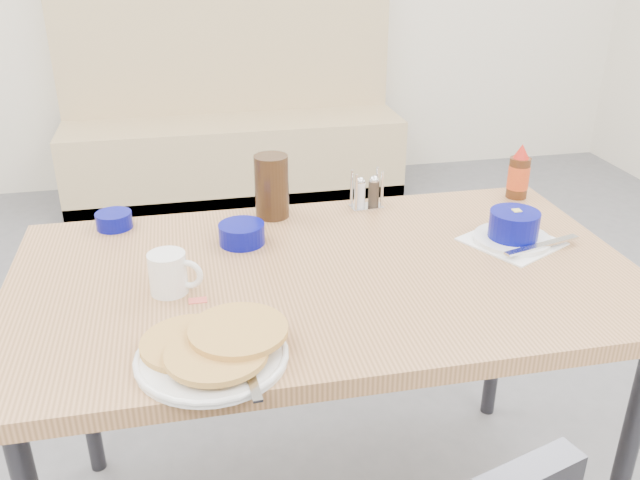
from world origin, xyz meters
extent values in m
cube|color=tan|center=(0.00, 2.72, 0.23)|extent=(1.90, 0.55, 0.45)
cube|color=tan|center=(0.00, 2.94, 0.72)|extent=(1.90, 0.12, 1.00)
cube|color=#2D2D33|center=(0.00, 2.72, 0.04)|extent=(1.90, 0.55, 0.08)
cube|color=tan|center=(0.00, 0.25, 0.74)|extent=(1.40, 0.80, 0.04)
cylinder|color=#2D2D33|center=(0.62, -0.07, 0.36)|extent=(0.04, 0.04, 0.72)
cylinder|color=#2D2D33|center=(-0.62, 0.57, 0.36)|extent=(0.04, 0.04, 0.72)
cylinder|color=#2D2D33|center=(0.62, 0.57, 0.36)|extent=(0.04, 0.04, 0.72)
cylinder|color=white|center=(-0.27, -0.04, 0.77)|extent=(0.27, 0.27, 0.01)
cylinder|color=#E2B355|center=(-0.31, -0.01, 0.78)|extent=(0.18, 0.18, 0.01)
cylinder|color=#E2B355|center=(-0.27, -0.07, 0.79)|extent=(0.18, 0.18, 0.01)
cylinder|color=#E2B355|center=(-0.22, -0.02, 0.80)|extent=(0.18, 0.18, 0.01)
cube|color=silver|center=(-0.21, -0.14, 0.78)|extent=(0.02, 0.12, 0.00)
cylinder|color=white|center=(-0.35, 0.22, 0.80)|extent=(0.08, 0.08, 0.09)
cylinder|color=black|center=(-0.35, 0.22, 0.85)|extent=(0.07, 0.07, 0.00)
torus|color=white|center=(-0.30, 0.21, 0.81)|extent=(0.07, 0.04, 0.07)
cube|color=white|center=(0.48, 0.30, 0.76)|extent=(0.27, 0.27, 0.00)
cylinder|color=white|center=(0.48, 0.30, 0.77)|extent=(0.19, 0.19, 0.01)
cylinder|color=#050877|center=(0.48, 0.30, 0.81)|extent=(0.12, 0.12, 0.07)
cylinder|color=white|center=(0.48, 0.30, 0.83)|extent=(0.11, 0.11, 0.01)
cube|color=#F4DB60|center=(0.48, 0.31, 0.84)|extent=(0.02, 0.02, 0.01)
cube|color=silver|center=(0.52, 0.24, 0.78)|extent=(0.22, 0.08, 0.01)
cylinder|color=#050877|center=(-0.48, 0.59, 0.78)|extent=(0.09, 0.09, 0.04)
cylinder|color=#050877|center=(-0.17, 0.43, 0.79)|extent=(0.11, 0.11, 0.05)
cylinder|color=#311E0F|center=(-0.07, 0.58, 0.84)|extent=(0.11, 0.11, 0.17)
cube|color=silver|center=(0.19, 0.59, 0.76)|extent=(0.09, 0.06, 0.00)
cylinder|color=silver|center=(0.15, 0.57, 0.81)|extent=(0.01, 0.01, 0.10)
cylinder|color=silver|center=(0.23, 0.57, 0.81)|extent=(0.01, 0.01, 0.10)
cylinder|color=silver|center=(0.15, 0.61, 0.81)|extent=(0.01, 0.01, 0.10)
cylinder|color=silver|center=(0.22, 0.61, 0.81)|extent=(0.01, 0.01, 0.10)
cylinder|color=silver|center=(0.17, 0.59, 0.80)|extent=(0.03, 0.03, 0.07)
cylinder|color=#3F3326|center=(0.21, 0.59, 0.80)|extent=(0.03, 0.03, 0.07)
cylinder|color=#47230F|center=(0.62, 0.58, 0.82)|extent=(0.06, 0.06, 0.12)
cylinder|color=orange|center=(0.62, 0.58, 0.82)|extent=(0.06, 0.06, 0.07)
cone|color=red|center=(0.62, 0.58, 0.90)|extent=(0.04, 0.04, 0.04)
cube|color=#F65E52|center=(-0.29, 0.17, 0.76)|extent=(0.04, 0.02, 0.00)
camera|label=1|loc=(-0.29, -1.07, 1.47)|focal=38.00mm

